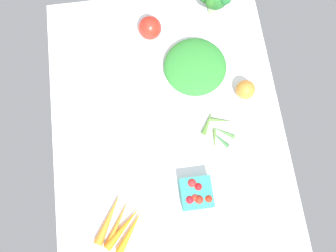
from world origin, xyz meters
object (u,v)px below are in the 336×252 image
(carrot_bunch, at_px, (120,224))
(heirloom_tomato_orange, at_px, (246,90))
(bell_pepper_red, at_px, (150,28))
(okra_pile, at_px, (216,129))
(berry_basket, at_px, (196,193))
(leafy_greens_clump, at_px, (195,67))

(carrot_bunch, bearing_deg, heirloom_tomato_orange, -50.60)
(carrot_bunch, distance_m, bell_pepper_red, 0.66)
(okra_pile, relative_size, bell_pepper_red, 1.64)
(bell_pepper_red, height_order, heirloom_tomato_orange, bell_pepper_red)
(berry_basket, xyz_separation_m, heirloom_tomato_orange, (0.32, -0.21, 0.00))
(bell_pepper_red, xyz_separation_m, heirloom_tomato_orange, (-0.27, -0.29, -0.01))
(bell_pepper_red, relative_size, heirloom_tomato_orange, 1.27)
(heirloom_tomato_orange, bearing_deg, carrot_bunch, 129.40)
(okra_pile, xyz_separation_m, leafy_greens_clump, (0.22, 0.04, 0.02))
(okra_pile, distance_m, berry_basket, 0.23)
(carrot_bunch, bearing_deg, okra_pile, -52.61)
(berry_basket, height_order, bell_pepper_red, bell_pepper_red)
(okra_pile, height_order, bell_pepper_red, bell_pepper_red)
(okra_pile, distance_m, bell_pepper_red, 0.42)
(okra_pile, relative_size, leafy_greens_clump, 0.64)
(okra_pile, bearing_deg, leafy_greens_clump, 9.74)
(leafy_greens_clump, relative_size, bell_pepper_red, 2.59)
(heirloom_tomato_orange, bearing_deg, leafy_greens_clump, 55.07)
(leafy_greens_clump, height_order, carrot_bunch, leafy_greens_clump)
(okra_pile, height_order, leafy_greens_clump, leafy_greens_clump)
(okra_pile, height_order, heirloom_tomato_orange, heirloom_tomato_orange)
(okra_pile, height_order, carrot_bunch, carrot_bunch)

